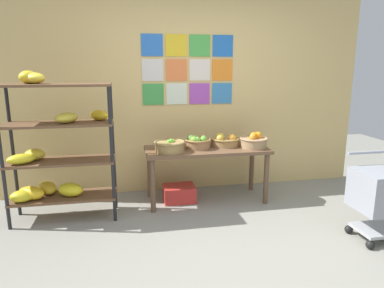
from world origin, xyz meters
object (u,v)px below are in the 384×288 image
Objects in this scene: fruit_basket_back_left at (170,146)px; fruit_basket_centre at (225,141)px; banana_shelf_unit at (53,148)px; fruit_basket_back_right at (198,142)px; fruit_basket_left at (254,141)px; produce_crate_under_table at (179,193)px; display_table at (207,155)px.

fruit_basket_centre is at bearing 14.78° from fruit_basket_back_left.
banana_shelf_unit is 5.03× the size of fruit_basket_back_right.
fruit_basket_left is (0.32, -0.16, 0.01)m from fruit_basket_centre.
fruit_basket_centre is 0.96× the size of produce_crate_under_table.
fruit_basket_left reaches higher than fruit_basket_back_right.
display_table is at bearing -161.56° from fruit_basket_centre.
banana_shelf_unit is at bearing -176.67° from fruit_basket_left.
fruit_basket_left reaches higher than display_table.
fruit_basket_back_left is 0.66m from produce_crate_under_table.
fruit_basket_back_right is at bearing 7.89° from banana_shelf_unit.
banana_shelf_unit reaches higher than produce_crate_under_table.
fruit_basket_centre is (0.71, 0.19, -0.01)m from fruit_basket_back_left.
fruit_basket_left is (1.03, 0.02, 0.01)m from fruit_basket_back_left.
fruit_basket_back_right is 0.37m from fruit_basket_centre.
fruit_basket_back_right reaches higher than fruit_basket_centre.
banana_shelf_unit is 4.29× the size of fruit_basket_centre.
banana_shelf_unit is 1.55m from produce_crate_under_table.
fruit_basket_back_left is (-0.46, -0.10, 0.16)m from display_table.
fruit_basket_back_left is at bearing 4.96° from banana_shelf_unit.
banana_shelf_unit is 1.25m from fruit_basket_back_left.
banana_shelf_unit reaches higher than fruit_basket_back_right.
produce_crate_under_table is at bearing 172.76° from fruit_basket_left.
produce_crate_under_table is (-0.33, 0.03, -0.48)m from display_table.
fruit_basket_left reaches higher than fruit_basket_centre.
fruit_basket_back_left is at bearing -132.73° from produce_crate_under_table.
fruit_basket_back_right is 0.68m from produce_crate_under_table.
fruit_basket_centre reaches higher than produce_crate_under_table.
banana_shelf_unit is 4.45× the size of fruit_basket_back_left.
produce_crate_under_table is (-0.22, 0.03, -0.64)m from fruit_basket_back_right.
banana_shelf_unit is 1.73m from display_table.
fruit_basket_back_left is (1.24, 0.11, -0.05)m from banana_shelf_unit.
fruit_basket_back_left reaches higher than display_table.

